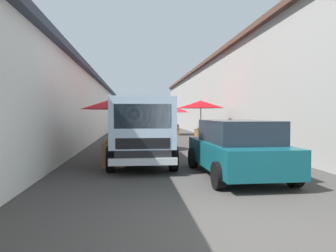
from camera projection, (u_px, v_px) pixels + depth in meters
name	position (u px, v px, depth m)	size (l,w,h in m)	color
ground	(161.00, 142.00, 17.55)	(90.00, 90.00, 0.00)	#3D3A38
building_left_whitewash	(40.00, 108.00, 18.90)	(49.80, 7.50, 3.92)	silver
building_right_concrete	(266.00, 97.00, 20.49)	(49.80, 7.50, 5.54)	gray
fruit_stall_near_left	(136.00, 115.00, 13.53)	(2.29, 2.29, 2.22)	#9E9EA3
fruit_stall_far_right	(173.00, 112.00, 23.61)	(2.61, 2.61, 2.32)	#9E9EA3
fruit_stall_mid_lane	(116.00, 115.00, 9.38)	(2.17, 2.17, 2.19)	#9E9EA3
fruit_stall_far_left	(201.00, 109.00, 16.65)	(2.55, 2.55, 2.43)	#9E9EA3
hatchback_car	(237.00, 148.00, 7.87)	(3.93, 1.96, 1.45)	#0F4C56
delivery_truck	(142.00, 133.00, 9.21)	(4.92, 1.97, 2.08)	black
vendor_by_crates	(151.00, 128.00, 14.89)	(0.39, 0.58, 1.60)	#665B4C
vendor_in_shade	(120.00, 127.00, 16.26)	(0.43, 0.55, 1.64)	navy
plastic_stool	(143.00, 146.00, 12.39)	(0.30, 0.30, 0.43)	#194CB2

